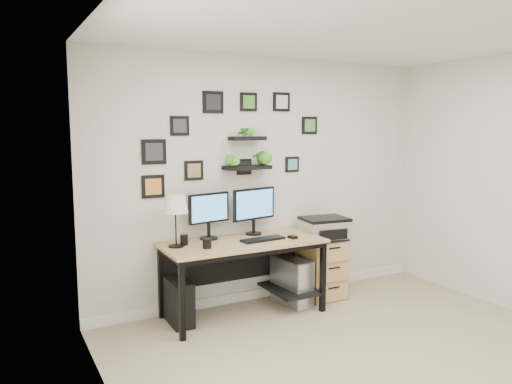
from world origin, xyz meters
TOP-DOWN VIEW (x-y plane):
  - room at (0.00, 1.98)m, footprint 4.00×4.00m
  - desk at (-0.45, 1.67)m, footprint 1.60×0.70m
  - monitor_left at (-0.75, 1.86)m, footprint 0.46×0.21m
  - monitor_right at (-0.25, 1.85)m, footprint 0.52×0.20m
  - keyboard at (-0.30, 1.57)m, footprint 0.46×0.18m
  - mouse at (0.01, 1.50)m, footprint 0.07×0.10m
  - table_lamp at (-1.15, 1.72)m, footprint 0.24×0.24m
  - mug at (-0.91, 1.53)m, footprint 0.08×0.08m
  - pen_cup at (-1.06, 1.76)m, footprint 0.08×0.08m
  - pc_tower_black at (-1.13, 1.72)m, footprint 0.20×0.43m
  - pc_tower_grey at (0.10, 1.66)m, footprint 0.26×0.51m
  - file_cabinet at (0.50, 1.72)m, footprint 0.43×0.53m
  - printer at (0.53, 1.68)m, footprint 0.52×0.44m
  - wall_decor at (-0.36, 1.93)m, footprint 2.01×0.18m

SIDE VIEW (x-z plane):
  - room at x=0.00m, z-range -1.95..2.05m
  - pc_tower_black at x=-1.13m, z-range 0.00..0.43m
  - pc_tower_grey at x=0.10m, z-range 0.00..0.49m
  - file_cabinet at x=0.50m, z-range 0.00..0.67m
  - desk at x=-0.45m, z-range 0.25..1.00m
  - keyboard at x=-0.30m, z-range 0.75..0.77m
  - mouse at x=0.01m, z-range 0.75..0.78m
  - printer at x=0.53m, z-range 0.67..0.89m
  - mug at x=-0.91m, z-range 0.75..0.84m
  - pen_cup at x=-1.06m, z-range 0.75..0.85m
  - monitor_left at x=-0.75m, z-range 0.79..1.26m
  - monitor_right at x=-0.25m, z-range 0.80..1.28m
  - table_lamp at x=-1.15m, z-range 0.90..1.39m
  - wall_decor at x=-0.36m, z-range 1.15..2.19m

